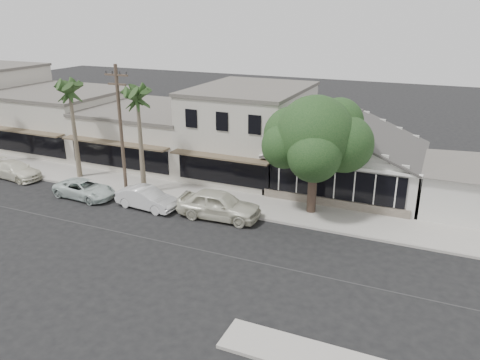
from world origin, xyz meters
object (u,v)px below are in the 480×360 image
at_px(car_2, 85,189).
at_px(car_3, 15,170).
at_px(shade_tree, 315,137).
at_px(car_0, 219,205).
at_px(utility_pole, 121,128).
at_px(car_1, 147,198).

distance_m(car_2, car_3, 7.67).
xyz_separation_m(car_3, shade_tree, (22.62, 2.90, 4.32)).
relative_size(car_0, shade_tree, 0.69).
bearing_deg(car_3, car_0, -85.80).
distance_m(car_0, car_3, 17.61).
bearing_deg(car_0, utility_pole, 79.52).
relative_size(utility_pole, car_3, 1.97).
height_order(car_0, car_3, car_0).
distance_m(utility_pole, car_1, 5.18).
distance_m(utility_pole, car_0, 8.77).
xyz_separation_m(car_0, shade_tree, (5.02, 3.21, 4.09)).
bearing_deg(car_0, car_2, 90.81).
height_order(car_0, car_2, car_0).
xyz_separation_m(car_1, shade_tree, (10.02, 3.72, 4.28)).
bearing_deg(utility_pole, car_3, -175.86).
bearing_deg(shade_tree, car_1, -159.65).
xyz_separation_m(utility_pole, car_0, (7.79, -1.02, -3.90)).
xyz_separation_m(car_0, car_3, (-17.60, 0.31, -0.23)).
height_order(utility_pole, car_3, utility_pole).
height_order(utility_pole, car_1, utility_pole).
bearing_deg(car_2, car_0, -82.90).
xyz_separation_m(car_2, shade_tree, (15.02, 3.88, 4.36)).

